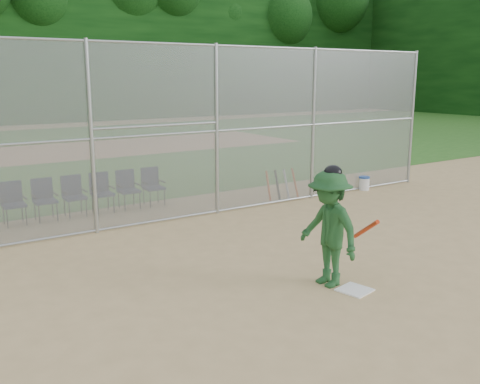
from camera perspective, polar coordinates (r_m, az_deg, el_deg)
ground at (r=8.64m, az=9.37°, el=-10.13°), size 100.00×100.00×0.00m
grass_strip at (r=24.64m, az=-20.43°, el=3.92°), size 100.00×100.00×0.00m
dirt_patch_far at (r=24.64m, az=-20.43°, el=3.93°), size 24.00×24.00×0.00m
backstop_fence at (r=12.18m, az=-6.57°, el=6.56°), size 16.09×0.09×4.00m
treeline at (r=26.47m, az=-22.41°, el=16.25°), size 81.00×60.00×11.00m
home_plate at (r=8.64m, az=12.13°, el=-10.18°), size 0.54×0.54×0.02m
batter_at_plate at (r=8.50m, az=9.47°, el=-3.82°), size 0.92×1.37×1.94m
water_cooler at (r=16.00m, az=13.10°, el=0.92°), size 0.32×0.32×0.40m
spare_bats at (r=14.28m, az=4.50°, el=0.73°), size 0.96×0.36×0.84m
chair_3 at (r=12.90m, az=-22.98°, el=-1.19°), size 0.54×0.52×0.96m
chair_4 at (r=13.03m, az=-20.07°, el=-0.82°), size 0.54×0.52×0.96m
chair_5 at (r=13.20m, az=-17.22°, el=-0.46°), size 0.54×0.52×0.96m
chair_6 at (r=13.40m, az=-14.45°, el=-0.11°), size 0.54×0.52×0.96m
chair_7 at (r=13.63m, az=-11.77°, el=0.22°), size 0.54×0.52×0.96m
chair_8 at (r=13.89m, az=-9.18°, el=0.55°), size 0.54×0.52×0.96m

